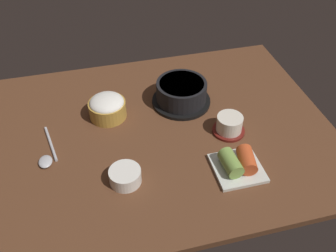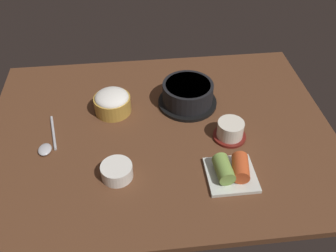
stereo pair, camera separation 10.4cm
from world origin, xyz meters
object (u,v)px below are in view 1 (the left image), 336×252
Objects in this scene: rice_bowl at (107,107)px; kimchi_plate at (238,164)px; stone_pot at (181,93)px; spoon at (47,156)px; tea_cup_with_saucer at (229,125)px; side_bowl_near at (125,176)px.

kimchi_plate is at bearing -44.80° from rice_bowl.
stone_pot reaches higher than spoon.
rice_bowl is 1.19× the size of tea_cup_with_saucer.
tea_cup_with_saucer is at bearing 78.10° from kimchi_plate.
stone_pot is at bearing 102.12° from kimchi_plate.
tea_cup_with_saucer is 50.94cm from spoon.
rice_bowl is 1.37× the size of side_bowl_near.
rice_bowl is at bearing 92.14° from side_bowl_near.
stone_pot is 31.35cm from kimchi_plate.
side_bowl_near is at bearing -161.04° from tea_cup_with_saucer.
rice_bowl is 0.89× the size of kimchi_plate.
side_bowl_near is at bearing -34.58° from spoon.
spoon is (-41.30, -14.21, -3.12)cm from stone_pot.
kimchi_plate is 28.96cm from side_bowl_near.
tea_cup_with_saucer reaches higher than spoon.
spoon is at bearing 177.46° from tea_cup_with_saucer.
side_bowl_near is (-22.20, -27.37, -1.70)cm from stone_pot.
kimchi_plate is (6.58, -30.61, -1.61)cm from stone_pot.
kimchi_plate is at bearing -77.88° from stone_pot.
kimchi_plate reaches higher than side_bowl_near.
tea_cup_with_saucer is at bearing -25.21° from rice_bowl.
rice_bowl is 36.20cm from tea_cup_with_saucer.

